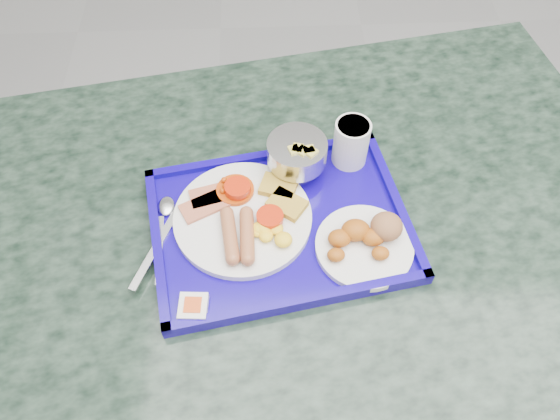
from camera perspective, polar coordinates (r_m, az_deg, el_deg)
name	(u,v)px	position (r m, az deg, el deg)	size (l,w,h in m)	color
table	(289,280)	(1.13, 0.97, -7.30)	(1.44, 1.09, 0.82)	gray
tray	(280,225)	(0.93, 0.00, -1.61)	(0.48, 0.39, 0.03)	#11038D
main_plate	(246,216)	(0.93, -3.61, -0.66)	(0.24, 0.24, 0.04)	silver
bread_plate	(367,240)	(0.90, 9.04, -3.12)	(0.16, 0.16, 0.05)	silver
fruit_bowl	(297,153)	(0.96, 1.81, 5.97)	(0.11, 0.11, 0.07)	silver
juice_cup	(351,142)	(0.99, 7.45, 7.11)	(0.06, 0.06, 0.09)	white
spoon	(165,218)	(0.95, -11.97, -0.80)	(0.03, 0.17, 0.01)	silver
knife	(158,243)	(0.93, -12.58, -3.43)	(0.01, 0.18, 0.00)	silver
jam_packet	(193,307)	(0.86, -9.05, -9.98)	(0.05, 0.05, 0.02)	white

